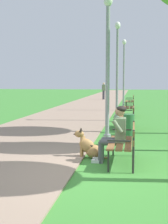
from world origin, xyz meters
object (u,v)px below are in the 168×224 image
dog_shepherd (89,147)px  lamp_post_mid (117,71)px  park_bench_near (125,140)px  park_bench_far (130,106)px  person_seated_on_near_bench (116,132)px  pedestrian_distant (104,91)px  park_bench_mid (129,115)px  lamp_post_far (124,74)px  litter_bin (129,125)px  park_bench_furthest (131,100)px  lamp_post_near (108,69)px

dog_shepherd → lamp_post_mid: (0.26, 6.56, 1.98)m
park_bench_near → park_bench_far: size_ratio=1.00×
park_bench_near → dog_shepherd: park_bench_near is taller
park_bench_far → person_seated_on_near_bench: 8.92m
pedestrian_distant → person_seated_on_near_bench: bearing=-83.6°
park_bench_mid → dog_shepherd: (-0.82, -4.52, -0.25)m
lamp_post_far → litter_bin: lamp_post_far is taller
dog_shepherd → lamp_post_far: 11.53m
dog_shepherd → lamp_post_far: (0.39, 11.36, 1.93)m
park_bench_far → litter_bin: 5.51m
park_bench_furthest → lamp_post_far: bearing=-100.8°
lamp_post_mid → park_bench_mid: bearing=-74.7°
park_bench_near → lamp_post_mid: bearing=94.7°
person_seated_on_near_bench → lamp_post_near: lamp_post_near is taller
park_bench_furthest → lamp_post_near: 12.11m
park_bench_furthest → dog_shepherd: park_bench_furthest is taller
park_bench_far → park_bench_furthest: same height
park_bench_mid → lamp_post_near: size_ratio=0.37×
person_seated_on_near_bench → pedestrian_distant: size_ratio=0.76×
park_bench_near → lamp_post_mid: 7.12m
lamp_post_near → litter_bin: bearing=70.5°
lamp_post_far → pedestrian_distant: bearing=102.0°
lamp_post_near → litter_bin: (0.57, 1.60, -1.76)m
lamp_post_near → park_bench_mid: bearing=79.9°
dog_shepherd → lamp_post_mid: lamp_post_mid is taller
park_bench_mid → park_bench_furthest: same height
park_bench_near → park_bench_furthest: bearing=90.1°
dog_shepherd → lamp_post_far: lamp_post_far is taller
lamp_post_near → lamp_post_mid: bearing=90.2°
park_bench_near → lamp_post_mid: (-0.57, 6.89, 1.73)m
litter_bin → pedestrian_distant: size_ratio=0.42×
park_bench_furthest → lamp_post_far: (-0.41, -2.13, 1.68)m
lamp_post_near → lamp_post_mid: size_ratio=0.94×
park_bench_near → litter_bin: size_ratio=2.14×
park_bench_far → park_bench_furthest: bearing=90.1°
pedestrian_distant → park_bench_mid: bearing=-81.3°
park_bench_far → lamp_post_mid: bearing=-104.7°
park_bench_far → person_seated_on_near_bench: (-0.18, -8.92, 0.17)m
lamp_post_near → pedestrian_distant: bearing=96.0°
park_bench_near → park_bench_far: 8.95m
park_bench_far → pedestrian_distant: pedestrian_distant is taller
pedestrian_distant → litter_bin: bearing=-81.8°
lamp_post_mid → litter_bin: bearing=-80.3°
person_seated_on_near_bench → lamp_post_mid: bearing=93.0°
park_bench_far → lamp_post_near: bearing=-94.2°
lamp_post_mid → park_bench_furthest: bearing=85.6°
lamp_post_far → person_seated_on_near_bench: bearing=-88.9°
park_bench_near → park_bench_furthest: size_ratio=1.00×
pedestrian_distant → lamp_post_near: bearing=-84.0°
park_bench_furthest → dog_shepherd: 13.52m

